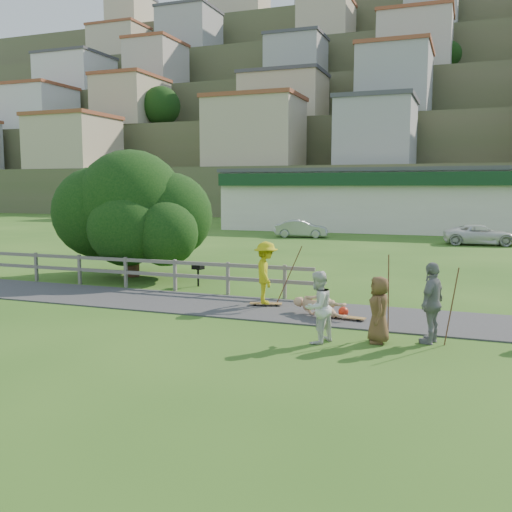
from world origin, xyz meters
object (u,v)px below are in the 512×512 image
object	(u,v)px
spectator_c	(379,310)
skater_fallen	(319,306)
spectator_a	(318,307)
car_silver	(301,229)
spectator_b	(432,303)
bbq	(198,275)
tree	(132,227)
skater_rider	(266,276)
car_white	(481,235)

from	to	relation	value
spectator_c	skater_fallen	bearing A→B (deg)	-149.52
skater_fallen	spectator_a	xyz separation A→B (m)	(0.58, -2.52, 0.52)
car_silver	spectator_c	bearing A→B (deg)	-171.30
skater_fallen	spectator_b	world-z (taller)	spectator_b
spectator_b	bbq	size ratio (longest dim) A/B	2.28
spectator_a	car_silver	distance (m)	28.00
spectator_a	tree	distance (m)	11.84
skater_rider	spectator_b	xyz separation A→B (m)	(4.92, -2.45, 0.01)
spectator_a	skater_fallen	bearing A→B (deg)	-144.63
skater_rider	spectator_c	world-z (taller)	skater_rider
skater_fallen	spectator_b	xyz separation A→B (m)	(3.05, -1.61, 0.62)
spectator_b	tree	world-z (taller)	tree
skater_rider	car_silver	size ratio (longest dim) A/B	0.50
skater_fallen	car_white	xyz separation A→B (m)	(4.63, 22.94, 0.31)
spectator_b	car_white	world-z (taller)	spectator_b
spectator_b	car_white	size ratio (longest dim) A/B	0.42
skater_rider	tree	bearing A→B (deg)	38.42
skater_rider	car_white	bearing A→B (deg)	-40.08
spectator_a	bbq	bearing A→B (deg)	-112.24
spectator_a	spectator_c	bearing A→B (deg)	132.91
spectator_c	car_silver	world-z (taller)	spectator_c
car_white	tree	size ratio (longest dim) A/B	0.65
car_white	spectator_a	bearing A→B (deg)	164.99
spectator_c	car_silver	bearing A→B (deg)	-173.38
car_silver	spectator_b	bearing A→B (deg)	-168.81
spectator_c	spectator_b	bearing A→B (deg)	96.92
skater_fallen	spectator_a	size ratio (longest dim) A/B	1.05
car_silver	car_white	xyz separation A→B (m)	(12.02, -1.37, 0.01)
skater_fallen	car_silver	size ratio (longest dim) A/B	0.47
car_silver	tree	world-z (taller)	tree
car_silver	car_white	distance (m)	12.10
skater_fallen	bbq	xyz separation A→B (m)	(-5.36, 3.36, 0.09)
spectator_b	spectator_c	distance (m)	1.23
skater_fallen	tree	size ratio (longest dim) A/B	0.25
skater_rider	spectator_b	bearing A→B (deg)	-140.20
skater_fallen	skater_rider	bearing A→B (deg)	95.19
skater_rider	spectator_c	distance (m)	4.74
car_silver	tree	xyz separation A→B (m)	(-1.47, -19.78, 1.37)
spectator_a	skater_rider	bearing A→B (deg)	-121.49
spectator_b	skater_rider	bearing A→B (deg)	-99.57
skater_rider	spectator_a	xyz separation A→B (m)	(2.44, -3.36, -0.10)
skater_fallen	spectator_b	size ratio (longest dim) A/B	0.93
spectator_b	car_silver	size ratio (longest dim) A/B	0.50
spectator_c	bbq	size ratio (longest dim) A/B	1.88
spectator_b	spectator_c	xyz separation A→B (m)	(-1.14, -0.41, -0.17)
bbq	spectator_a	bearing A→B (deg)	-32.81
skater_fallen	tree	bearing A→B (deg)	92.29
bbq	car_white	bearing A→B (deg)	74.88
spectator_a	tree	world-z (taller)	tree
skater_rider	skater_fallen	size ratio (longest dim) A/B	1.06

